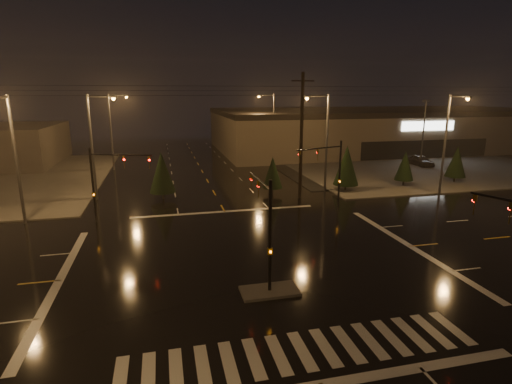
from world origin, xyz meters
TOP-DOWN VIEW (x-y plane):
  - ground at (0.00, 0.00)m, footprint 140.00×140.00m
  - sidewalk_ne at (30.00, 30.00)m, footprint 36.00×36.00m
  - median_island at (0.00, -4.00)m, footprint 3.00×1.60m
  - crosswalk at (0.00, -9.00)m, footprint 15.00×2.60m
  - stop_bar_far at (0.00, 11.00)m, footprint 16.00×0.50m
  - parking_lot at (35.00, 28.00)m, footprint 50.00×24.00m
  - retail_building at (35.00, 45.99)m, footprint 60.20×28.30m
  - signal_mast_median at (0.00, -3.07)m, footprint 0.25×4.59m
  - signal_mast_ne at (9.50, 10.14)m, footprint 4.84×1.86m
  - signal_mast_nw at (-9.50, 10.14)m, footprint 4.84×1.86m
  - streetlight_1 at (-11.18, 18.00)m, footprint 2.77×0.32m
  - streetlight_2 at (-11.18, 34.00)m, footprint 2.77×0.32m
  - streetlight_3 at (11.18, 16.00)m, footprint 2.77×0.32m
  - streetlight_4 at (11.18, 36.00)m, footprint 2.77×0.32m
  - streetlight_5 at (-16.00, 11.18)m, footprint 0.32×2.77m
  - streetlight_6 at (22.00, 11.18)m, footprint 0.32×2.77m
  - utility_pole_1 at (8.00, 14.00)m, footprint 2.20×0.32m
  - conifer_0 at (13.67, 15.62)m, footprint 2.63×2.63m
  - conifer_1 at (20.98, 16.22)m, footprint 2.07×2.07m
  - conifer_2 at (27.80, 16.46)m, footprint 2.27×2.27m
  - conifer_3 at (-5.18, 16.66)m, footprint 2.52×2.52m
  - conifer_4 at (5.74, 15.96)m, footprint 2.04×2.04m
  - car_parked at (30.57, 26.88)m, footprint 1.94×4.75m

SIDE VIEW (x-z plane):
  - ground at x=0.00m, z-range 0.00..0.00m
  - crosswalk at x=0.00m, z-range 0.00..0.01m
  - stop_bar_far at x=0.00m, z-range 0.00..0.01m
  - parking_lot at x=35.00m, z-range 0.00..0.08m
  - sidewalk_ne at x=30.00m, z-range 0.00..0.12m
  - median_island at x=0.00m, z-range 0.00..0.15m
  - car_parked at x=30.57m, z-range 0.00..1.61m
  - conifer_4 at x=5.74m, z-range 0.35..4.23m
  - conifer_1 at x=20.98m, z-range 0.35..4.28m
  - conifer_2 at x=27.80m, z-range 0.35..4.60m
  - conifer_3 at x=-5.18m, z-range 0.35..4.98m
  - conifer_0 at x=13.67m, z-range 0.35..5.16m
  - signal_mast_median at x=0.00m, z-range 0.75..6.75m
  - signal_mast_ne at x=9.50m, z-range 0.79..6.79m
  - signal_mast_nw at x=-9.50m, z-range 0.79..6.79m
  - retail_building at x=35.00m, z-range 0.24..7.44m
  - streetlight_1 at x=-11.18m, z-range 0.80..10.80m
  - streetlight_2 at x=-11.18m, z-range 0.80..10.80m
  - streetlight_3 at x=11.18m, z-range 0.80..10.80m
  - streetlight_4 at x=11.18m, z-range 0.80..10.80m
  - streetlight_5 at x=-16.00m, z-range 0.80..10.80m
  - streetlight_6 at x=22.00m, z-range 0.80..10.80m
  - utility_pole_1 at x=8.00m, z-range 0.13..12.13m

